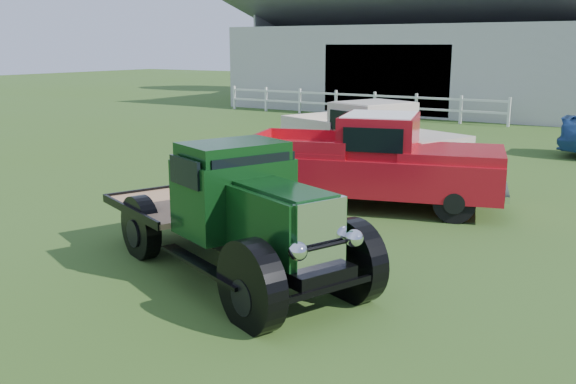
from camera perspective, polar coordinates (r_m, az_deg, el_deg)
The scene contains 8 objects.
ground at distance 9.41m, azimuth -4.98°, elevation -7.49°, with size 120.00×120.00×0.00m, color #385925.
shed_left at distance 35.24m, azimuth 11.99°, elevation 11.89°, with size 18.80×10.20×5.60m, color #9E9B93, non-canonical shape.
fence_rail at distance 30.24m, azimuth 5.96°, elevation 7.79°, with size 14.20×0.16×1.20m, color white, non-canonical shape.
tree_a at distance 46.37m, azimuth 2.05°, elevation 15.37°, with size 6.30×6.30×10.50m, color #1E430D, non-canonical shape.
tree_b at distance 42.12m, azimuth 20.14°, elevation 15.55°, with size 6.90×6.90×11.50m, color #1E430D, non-canonical shape.
vintage_flatbed at distance 9.28m, azimuth -5.12°, elevation -1.46°, with size 4.93×1.95×1.95m, color #0C3312, non-canonical shape.
red_pickup at distance 13.28m, azimuth 7.62°, elevation 2.82°, with size 5.32×2.04×1.94m, color #B4111E, non-canonical shape.
white_pickup at distance 15.98m, azimuth 7.23°, elevation 4.45°, with size 5.16×2.00×1.89m, color beige, non-canonical shape.
Camera 1 is at (5.38, -6.99, 3.28)m, focal length 40.00 mm.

